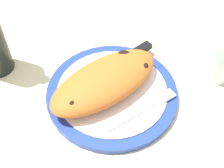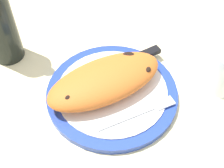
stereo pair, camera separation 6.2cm
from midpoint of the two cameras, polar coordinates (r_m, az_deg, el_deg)
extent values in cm
cube|color=beige|center=(66.46, 2.68, -3.10)|extent=(150.00, 150.00, 3.00)
cylinder|color=#233D99|center=(64.64, 2.75, -1.90)|extent=(28.11, 28.11, 1.55)
cylinder|color=white|center=(63.91, 2.78, -1.40)|extent=(23.56, 23.56, 0.30)
ellipsoid|color=#C16023|center=(61.96, 1.53, 0.56)|extent=(26.51, 14.56, 5.36)
ellipsoid|color=black|center=(57.55, -5.17, -2.59)|extent=(2.01, 1.77, 0.58)
ellipsoid|color=black|center=(64.89, 5.90, 5.27)|extent=(3.28, 2.89, 0.95)
ellipsoid|color=black|center=(65.00, 5.95, 5.32)|extent=(2.26, 2.26, 0.69)
ellipsoid|color=black|center=(62.98, 9.47, 2.62)|extent=(2.34, 2.34, 0.58)
cube|color=silver|center=(59.80, 6.17, -6.48)|extent=(12.46, 1.56, 0.40)
cube|color=silver|center=(62.95, 12.72, -3.72)|extent=(4.11, 2.41, 0.40)
cube|color=silver|center=(66.05, 0.11, 1.45)|extent=(13.37, 3.46, 0.40)
cube|color=black|center=(70.35, 8.21, 5.15)|extent=(9.71, 3.32, 1.20)
cylinder|color=silver|center=(70.62, 22.85, 0.32)|extent=(6.14, 6.14, 3.56)
camera|label=1|loc=(0.03, -87.13, 3.46)|focal=48.22mm
camera|label=2|loc=(0.03, 92.87, -3.46)|focal=48.22mm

